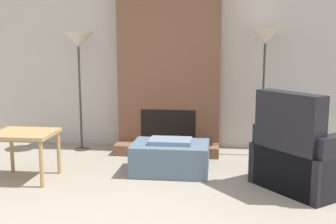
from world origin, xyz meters
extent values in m
cube|color=#BCB7AD|center=(0.00, 3.16, 1.30)|extent=(7.24, 0.06, 2.60)
cube|color=brown|center=(0.00, 2.96, 1.30)|extent=(1.43, 0.34, 2.60)
cube|color=brown|center=(0.00, 2.63, 0.07)|extent=(1.43, 0.33, 0.14)
cube|color=black|center=(0.00, 2.79, 0.37)|extent=(0.77, 0.02, 0.46)
cube|color=slate|center=(0.15, 1.83, 0.18)|extent=(0.90, 0.63, 0.36)
cube|color=slate|center=(0.15, 1.83, 0.38)|extent=(0.49, 0.35, 0.05)
cube|color=black|center=(1.68, 1.52, 0.23)|extent=(1.29, 1.29, 0.45)
cube|color=black|center=(1.41, 1.30, 0.52)|extent=(0.64, 0.72, 1.04)
cube|color=black|center=(1.44, 1.82, 0.32)|extent=(0.74, 0.64, 0.65)
cube|color=tan|center=(-1.44, 1.39, 0.53)|extent=(0.66, 0.57, 0.04)
cylinder|color=tan|center=(-1.15, 1.15, 0.25)|extent=(0.04, 0.04, 0.51)
cylinder|color=tan|center=(-1.74, 1.64, 0.25)|extent=(0.04, 0.04, 0.51)
cylinder|color=tan|center=(-1.15, 1.64, 0.25)|extent=(0.04, 0.04, 0.51)
cylinder|color=#333333|center=(-1.25, 2.75, 0.01)|extent=(0.20, 0.20, 0.02)
cylinder|color=#333333|center=(-1.25, 2.75, 0.75)|extent=(0.03, 0.03, 1.46)
cone|color=beige|center=(-1.25, 2.75, 1.57)|extent=(0.42, 0.42, 0.19)
cylinder|color=#333333|center=(1.29, 2.75, 0.01)|extent=(0.20, 0.20, 0.02)
cylinder|color=#333333|center=(1.29, 2.75, 0.77)|extent=(0.03, 0.03, 1.50)
cone|color=beige|center=(1.29, 2.75, 1.61)|extent=(0.42, 0.42, 0.19)
camera|label=1|loc=(0.70, -2.97, 1.53)|focal=45.00mm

